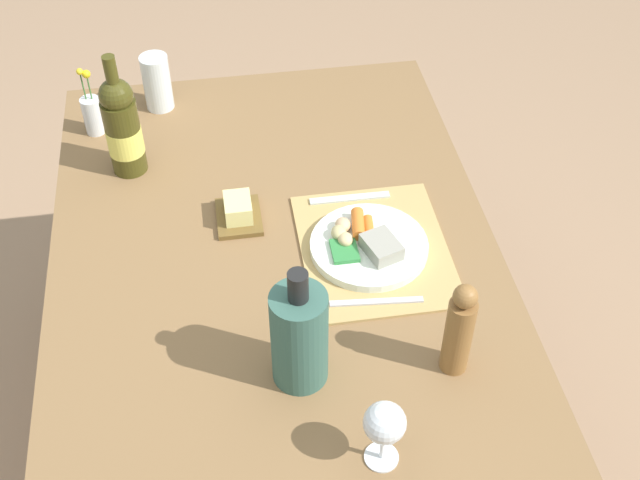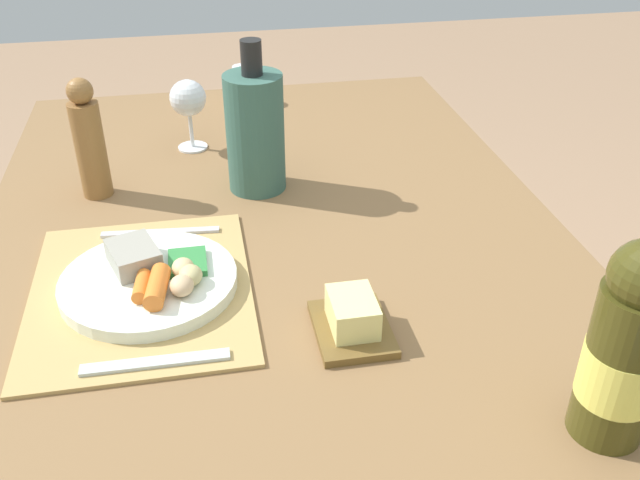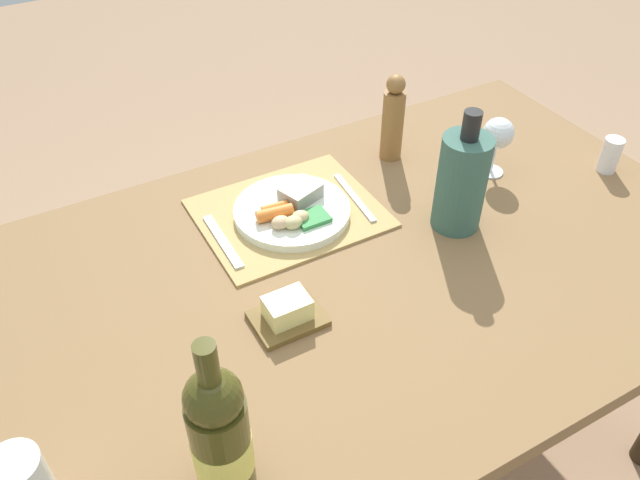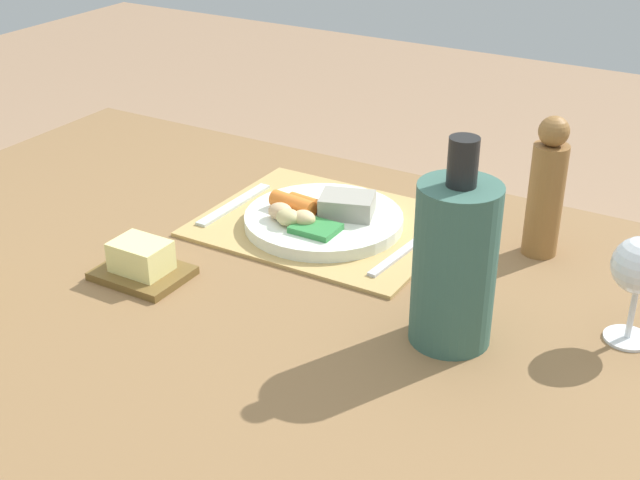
# 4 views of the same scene
# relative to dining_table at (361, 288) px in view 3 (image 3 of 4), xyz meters

# --- Properties ---
(ground_plane) EXTENTS (8.00, 8.00, 0.00)m
(ground_plane) POSITION_rel_dining_table_xyz_m (0.00, 0.00, -0.65)
(ground_plane) COLOR #A58060
(dining_table) EXTENTS (1.58, 0.97, 0.73)m
(dining_table) POSITION_rel_dining_table_xyz_m (0.00, 0.00, 0.00)
(dining_table) COLOR olive
(dining_table) RESTS_ON ground_plane
(placemat) EXTENTS (0.39, 0.32, 0.01)m
(placemat) POSITION_rel_dining_table_xyz_m (0.06, -0.21, 0.08)
(placemat) COLOR tan
(placemat) RESTS_ON dining_table
(dinner_plate) EXTENTS (0.26, 0.26, 0.05)m
(dinner_plate) POSITION_rel_dining_table_xyz_m (0.06, -0.20, 0.10)
(dinner_plate) COLOR white
(dinner_plate) RESTS_ON placemat
(fork) EXTENTS (0.03, 0.19, 0.00)m
(fork) POSITION_rel_dining_table_xyz_m (-0.09, -0.19, 0.08)
(fork) COLOR silver
(fork) RESTS_ON placemat
(knife) EXTENTS (0.02, 0.19, 0.00)m
(knife) POSITION_rel_dining_table_xyz_m (0.23, -0.19, 0.08)
(knife) COLOR silver
(knife) RESTS_ON placemat
(wine_glass) EXTENTS (0.07, 0.07, 0.15)m
(wine_glass) POSITION_rel_dining_table_xyz_m (-0.44, -0.12, 0.18)
(wine_glass) COLOR white
(wine_glass) RESTS_ON dining_table
(butter_dish) EXTENTS (0.13, 0.10, 0.06)m
(butter_dish) POSITION_rel_dining_table_xyz_m (0.21, 0.07, 0.10)
(butter_dish) COLOR brown
(butter_dish) RESTS_ON dining_table
(salt_shaker) EXTENTS (0.05, 0.05, 0.09)m
(salt_shaker) POSITION_rel_dining_table_xyz_m (-0.69, 0.01, 0.12)
(salt_shaker) COLOR white
(salt_shaker) RESTS_ON dining_table
(pepper_mill) EXTENTS (0.05, 0.05, 0.22)m
(pepper_mill) POSITION_rel_dining_table_xyz_m (-0.27, -0.30, 0.18)
(pepper_mill) COLOR olive
(pepper_mill) RESTS_ON dining_table
(wine_bottle) EXTENTS (0.08, 0.08, 0.31)m
(wine_bottle) POSITION_rel_dining_table_xyz_m (0.43, 0.31, 0.20)
(wine_bottle) COLOR #413D14
(wine_bottle) RESTS_ON dining_table
(cooler_bottle) EXTENTS (0.10, 0.10, 0.28)m
(cooler_bottle) POSITION_rel_dining_table_xyz_m (-0.24, -0.01, 0.19)
(cooler_bottle) COLOR #386054
(cooler_bottle) RESTS_ON dining_table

